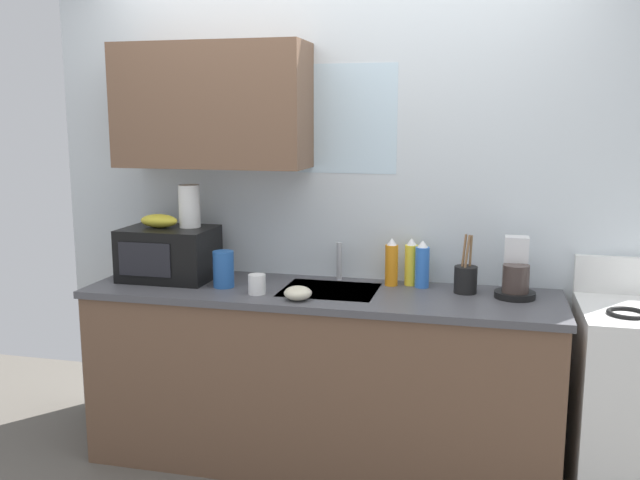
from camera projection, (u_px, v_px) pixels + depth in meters
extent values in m
cube|color=silver|center=(336.00, 210.00, 3.67)|extent=(3.08, 0.10, 2.50)
cube|color=brown|center=(212.00, 106.00, 3.52)|extent=(0.99, 0.32, 0.62)
cube|color=silver|center=(343.00, 119.00, 3.54)|extent=(0.56, 0.02, 0.55)
cube|color=brown|center=(320.00, 381.00, 3.48)|extent=(2.28, 0.60, 0.86)
cube|color=#4C4C51|center=(320.00, 294.00, 3.40)|extent=(2.31, 0.63, 0.03)
cube|color=#9EA0A5|center=(330.00, 304.00, 3.42)|extent=(0.46, 0.38, 0.14)
cylinder|color=#B2B5BA|center=(339.00, 261.00, 3.60)|extent=(0.03, 0.03, 0.20)
torus|color=black|center=(627.00, 313.00, 2.98)|extent=(0.17, 0.17, 0.02)
cube|color=black|center=(169.00, 253.00, 3.62)|extent=(0.46, 0.34, 0.27)
cube|color=black|center=(144.00, 260.00, 3.46)|extent=(0.28, 0.01, 0.17)
ellipsoid|color=gold|center=(159.00, 221.00, 3.60)|extent=(0.20, 0.11, 0.07)
cylinder|color=white|center=(189.00, 206.00, 3.60)|extent=(0.11, 0.11, 0.22)
cylinder|color=black|center=(515.00, 295.00, 3.26)|extent=(0.19, 0.19, 0.03)
cylinder|color=#3F332D|center=(516.00, 279.00, 3.23)|extent=(0.12, 0.12, 0.13)
cube|color=silver|center=(516.00, 263.00, 3.30)|extent=(0.11, 0.09, 0.26)
cylinder|color=orange|center=(391.00, 265.00, 3.48)|extent=(0.06, 0.06, 0.21)
cone|color=white|center=(392.00, 242.00, 3.46)|extent=(0.05, 0.05, 0.04)
cylinder|color=yellow|center=(411.00, 265.00, 3.49)|extent=(0.07, 0.07, 0.20)
cone|color=white|center=(412.00, 242.00, 3.47)|extent=(0.05, 0.05, 0.04)
cylinder|color=blue|center=(422.00, 267.00, 3.44)|extent=(0.07, 0.07, 0.20)
cone|color=white|center=(423.00, 244.00, 3.42)|extent=(0.05, 0.05, 0.04)
cylinder|color=#2659A5|center=(223.00, 269.00, 3.45)|extent=(0.10, 0.10, 0.18)
cylinder|color=white|center=(257.00, 284.00, 3.32)|extent=(0.08, 0.08, 0.09)
cylinder|color=black|center=(466.00, 280.00, 3.34)|extent=(0.11, 0.11, 0.13)
cylinder|color=olive|center=(463.00, 260.00, 3.33)|extent=(0.03, 0.03, 0.25)
cylinder|color=olive|center=(470.00, 260.00, 3.33)|extent=(0.02, 0.02, 0.24)
cylinder|color=olive|center=(466.00, 261.00, 3.31)|extent=(0.04, 0.04, 0.25)
ellipsoid|color=beige|center=(298.00, 293.00, 3.22)|extent=(0.13, 0.13, 0.06)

